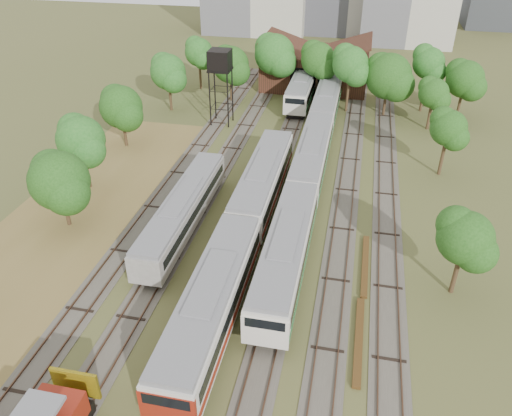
# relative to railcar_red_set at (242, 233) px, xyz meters

# --- Properties ---
(ground) EXTENTS (240.00, 240.00, 0.00)m
(ground) POSITION_rel_railcar_red_set_xyz_m (2.00, -12.34, -2.13)
(ground) COLOR #475123
(ground) RESTS_ON ground
(dry_grass_patch) EXTENTS (14.00, 60.00, 0.04)m
(dry_grass_patch) POSITION_rel_railcar_red_set_xyz_m (-16.00, -4.34, -2.11)
(dry_grass_patch) COLOR brown
(dry_grass_patch) RESTS_ON ground
(tracks) EXTENTS (24.60, 80.00, 0.19)m
(tracks) POSITION_rel_railcar_red_set_xyz_m (1.33, 12.66, -2.09)
(tracks) COLOR #4C473D
(tracks) RESTS_ON ground
(railcar_red_set) EXTENTS (3.25, 34.58, 4.03)m
(railcar_red_set) POSITION_rel_railcar_red_set_xyz_m (0.00, 0.00, 0.00)
(railcar_red_set) COLOR black
(railcar_red_set) RESTS_ON ground
(railcar_green_set) EXTENTS (3.13, 52.08, 3.88)m
(railcar_green_set) POSITION_rel_railcar_red_set_xyz_m (4.00, 15.48, -0.08)
(railcar_green_set) COLOR black
(railcar_green_set) RESTS_ON ground
(railcar_rear) EXTENTS (3.11, 16.08, 3.85)m
(railcar_rear) POSITION_rel_railcar_red_set_xyz_m (0.00, 37.96, -0.09)
(railcar_rear) COLOR black
(railcar_rear) RESTS_ON ground
(old_grey_coach) EXTENTS (2.75, 18.00, 3.39)m
(old_grey_coach) POSITION_rel_railcar_red_set_xyz_m (-6.00, 2.63, -0.28)
(old_grey_coach) COLOR black
(old_grey_coach) RESTS_ON ground
(water_tower) EXTENTS (2.77, 2.77, 9.62)m
(water_tower) POSITION_rel_railcar_red_set_xyz_m (-9.30, 27.45, 5.97)
(water_tower) COLOR black
(water_tower) RESTS_ON ground
(rail_pile_near) EXTENTS (0.54, 8.06, 0.27)m
(rail_pile_near) POSITION_rel_railcar_red_set_xyz_m (10.00, -7.91, -2.00)
(rail_pile_near) COLOR #543718
(rail_pile_near) RESTS_ON ground
(rail_pile_far) EXTENTS (0.50, 7.99, 0.26)m
(rail_pile_far) POSITION_rel_railcar_red_set_xyz_m (10.20, 0.41, -2.00)
(rail_pile_far) COLOR #543718
(rail_pile_far) RESTS_ON ground
(maintenance_shed) EXTENTS (16.45, 11.55, 7.58)m
(maintenance_shed) POSITION_rel_railcar_red_set_xyz_m (1.00, 45.64, 0.78)
(maintenance_shed) COLOR #351F13
(maintenance_shed) RESTS_ON ground
(tree_band_left) EXTENTS (7.93, 53.51, 8.43)m
(tree_band_left) POSITION_rel_railcar_red_set_xyz_m (-18.00, 6.55, 3.04)
(tree_band_left) COLOR #382616
(tree_band_left) RESTS_ON ground
(tree_band_far) EXTENTS (42.29, 11.60, 8.98)m
(tree_band_far) POSITION_rel_railcar_red_set_xyz_m (3.31, 37.24, 3.68)
(tree_band_far) COLOR #382616
(tree_band_far) RESTS_ON ground
(tree_band_right) EXTENTS (4.79, 36.34, 7.26)m
(tree_band_right) POSITION_rel_railcar_red_set_xyz_m (17.16, 14.76, 2.90)
(tree_band_right) COLOR #382616
(tree_band_right) RESTS_ON ground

